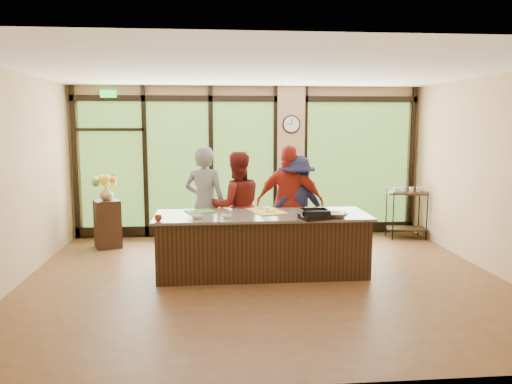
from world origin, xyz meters
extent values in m
plane|color=brown|center=(0.00, 0.00, 0.00)|extent=(7.00, 7.00, 0.00)
plane|color=white|center=(0.00, 0.00, 3.00)|extent=(7.00, 7.00, 0.00)
plane|color=tan|center=(0.00, 3.00, 1.50)|extent=(7.00, 0.00, 7.00)
plane|color=tan|center=(-3.50, 0.00, 1.50)|extent=(0.00, 6.00, 6.00)
plane|color=tan|center=(3.50, 0.00, 1.50)|extent=(0.00, 6.00, 6.00)
cube|color=tan|center=(0.85, 2.94, 1.50)|extent=(0.55, 0.12, 3.00)
cube|color=black|center=(0.00, 2.95, 2.75)|extent=(6.90, 0.08, 0.12)
cube|color=black|center=(0.00, 2.95, 0.12)|extent=(6.90, 0.08, 0.20)
cube|color=#19D83F|center=(-2.70, 2.90, 2.83)|extent=(0.30, 0.04, 0.14)
cube|color=#356A25|center=(-2.70, 2.97, 1.45)|extent=(1.20, 0.02, 2.50)
cube|color=#356A25|center=(-1.40, 2.97, 1.45)|extent=(1.20, 0.02, 2.50)
cube|color=#356A25|center=(-0.10, 2.97, 1.45)|extent=(1.20, 0.02, 2.50)
cube|color=#356A25|center=(2.25, 2.97, 1.45)|extent=(2.10, 0.02, 2.50)
cube|color=black|center=(-3.40, 2.95, 1.50)|extent=(0.08, 0.08, 3.00)
cube|color=black|center=(-2.05, 2.95, 1.50)|extent=(0.08, 0.08, 3.00)
cube|color=black|center=(-0.75, 2.95, 1.50)|extent=(0.08, 0.08, 3.00)
cube|color=black|center=(0.55, 2.95, 1.50)|extent=(0.08, 0.08, 3.00)
cube|color=black|center=(1.15, 2.95, 1.50)|extent=(0.08, 0.08, 3.00)
cube|color=black|center=(3.40, 2.95, 1.50)|extent=(0.08, 0.08, 3.00)
cube|color=#311B10|center=(0.00, 0.30, 0.44)|extent=(3.10, 1.00, 0.88)
cube|color=slate|center=(0.00, 0.30, 0.90)|extent=(3.20, 1.10, 0.04)
cylinder|color=black|center=(0.85, 2.87, 2.25)|extent=(0.36, 0.04, 0.36)
cylinder|color=silver|center=(0.85, 2.85, 2.25)|extent=(0.31, 0.01, 0.31)
cube|color=black|center=(0.85, 2.85, 2.30)|extent=(0.01, 0.00, 0.11)
cube|color=black|center=(0.80, 2.85, 2.25)|extent=(0.09, 0.00, 0.01)
imported|color=gray|center=(-0.87, 1.14, 0.95)|extent=(0.81, 0.66, 1.91)
imported|color=maroon|center=(-0.34, 1.10, 0.91)|extent=(0.98, 0.82, 1.82)
imported|color=#A52419|center=(0.55, 1.08, 0.96)|extent=(1.20, 0.72, 1.91)
imported|color=#171834|center=(0.67, 1.14, 0.87)|extent=(1.23, 0.86, 1.74)
cube|color=black|center=(0.71, -0.15, 0.96)|extent=(0.47, 0.41, 0.07)
imported|color=silver|center=(1.05, -0.08, 0.96)|extent=(0.39, 0.39, 0.08)
cube|color=#4F9636|center=(-0.93, 0.58, 0.93)|extent=(0.50, 0.44, 0.01)
cube|color=yellow|center=(0.04, 0.69, 0.93)|extent=(0.52, 0.47, 0.01)
cube|color=yellow|center=(0.14, 0.35, 0.93)|extent=(0.53, 0.46, 0.01)
imported|color=silver|center=(-0.97, 0.04, 0.95)|extent=(0.20, 0.20, 0.05)
imported|color=silver|center=(-0.54, 0.02, 0.94)|extent=(0.16, 0.16, 0.04)
imported|color=silver|center=(0.78, 0.63, 0.94)|extent=(0.17, 0.17, 0.03)
imported|color=#A82A10|center=(-1.50, -0.10, 0.96)|extent=(0.13, 0.13, 0.08)
cube|color=#311B10|center=(-2.66, 2.16, 0.44)|extent=(0.57, 0.57, 0.88)
imported|color=olive|center=(-2.66, 2.16, 1.01)|extent=(0.29, 0.29, 0.26)
cube|color=#311B10|center=(3.10, 2.40, 0.19)|extent=(0.82, 0.58, 0.03)
cube|color=#311B10|center=(3.10, 2.40, 0.91)|extent=(0.82, 0.58, 0.03)
cylinder|color=black|center=(2.76, 2.20, 0.48)|extent=(0.03, 0.03, 0.96)
cylinder|color=black|center=(3.44, 2.20, 0.48)|extent=(0.03, 0.03, 0.96)
cylinder|color=black|center=(2.76, 2.59, 0.48)|extent=(0.03, 0.03, 0.96)
cylinder|color=black|center=(3.44, 2.59, 0.48)|extent=(0.03, 0.03, 0.96)
imported|color=silver|center=(2.87, 2.40, 0.97)|extent=(0.13, 0.13, 0.10)
imported|color=silver|center=(3.03, 2.40, 0.97)|extent=(0.13, 0.13, 0.10)
imported|color=silver|center=(3.19, 2.40, 0.97)|extent=(0.13, 0.13, 0.10)
imported|color=silver|center=(3.33, 2.40, 0.97)|extent=(0.13, 0.13, 0.10)
camera|label=1|loc=(-0.76, -7.03, 2.28)|focal=35.00mm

